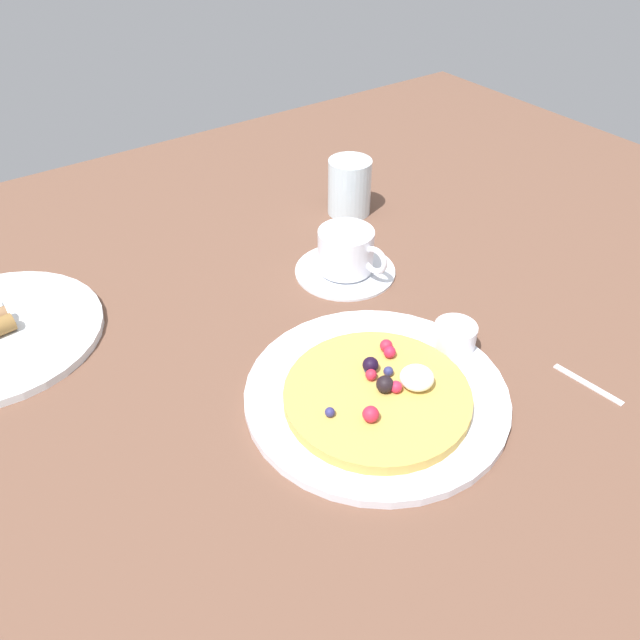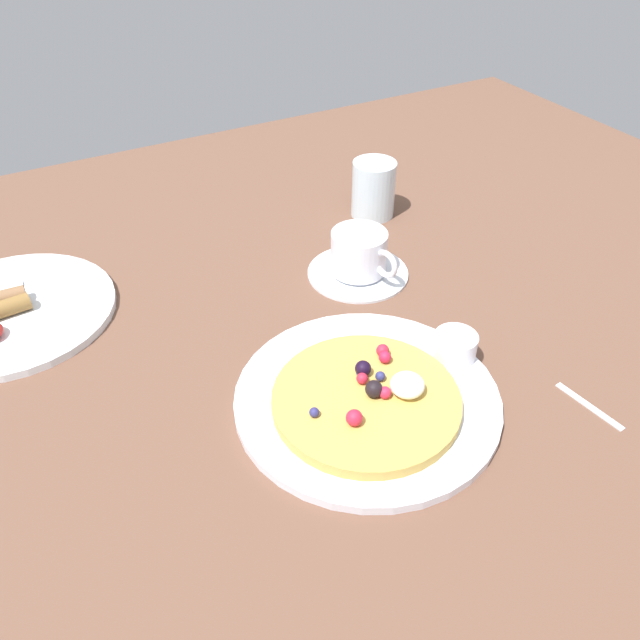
# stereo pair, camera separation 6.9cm
# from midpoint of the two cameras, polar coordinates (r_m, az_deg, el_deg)

# --- Properties ---
(ground_plane) EXTENTS (1.87, 1.38, 0.03)m
(ground_plane) POSITION_cam_midpoint_polar(r_m,az_deg,el_deg) (0.79, -1.55, -4.30)
(ground_plane) COLOR brown
(pancake_plate) EXTENTS (0.30, 0.30, 0.01)m
(pancake_plate) POSITION_cam_midpoint_polar(r_m,az_deg,el_deg) (0.73, 6.92, -7.05)
(pancake_plate) COLOR white
(pancake_plate) RESTS_ON ground_plane
(pancake_with_berries) EXTENTS (0.21, 0.21, 0.04)m
(pancake_with_berries) POSITION_cam_midpoint_polar(r_m,az_deg,el_deg) (0.71, 7.10, -7.05)
(pancake_with_berries) COLOR gold
(pancake_with_berries) RESTS_ON pancake_plate
(syrup_ramekin) EXTENTS (0.05, 0.05, 0.03)m
(syrup_ramekin) POSITION_cam_midpoint_polar(r_m,az_deg,el_deg) (0.78, 14.39, -2.33)
(syrup_ramekin) COLOR white
(syrup_ramekin) RESTS_ON pancake_plate
(breakfast_plate) EXTENTS (0.27, 0.27, 0.01)m
(breakfast_plate) POSITION_cam_midpoint_polar(r_m,az_deg,el_deg) (0.92, -23.83, 0.60)
(breakfast_plate) COLOR white
(breakfast_plate) RESTS_ON ground_plane
(coffee_saucer) EXTENTS (0.14, 0.14, 0.01)m
(coffee_saucer) POSITION_cam_midpoint_polar(r_m,az_deg,el_deg) (0.92, 5.52, 4.21)
(coffee_saucer) COLOR white
(coffee_saucer) RESTS_ON ground_plane
(coffee_cup) EXTENTS (0.08, 0.11, 0.06)m
(coffee_cup) POSITION_cam_midpoint_polar(r_m,az_deg,el_deg) (0.90, 5.74, 6.00)
(coffee_cup) COLOR white
(coffee_cup) RESTS_ON coffee_saucer
(teaspoon) EXTENTS (0.03, 0.14, 0.01)m
(teaspoon) POSITION_cam_midpoint_polar(r_m,az_deg,el_deg) (0.78, 28.45, -9.17)
(teaspoon) COLOR silver
(teaspoon) RESTS_ON ground_plane
(water_glass) EXTENTS (0.07, 0.07, 0.09)m
(water_glass) POSITION_cam_midpoint_polar(r_m,az_deg,el_deg) (1.05, 6.67, 11.43)
(water_glass) COLOR silver
(water_glass) RESTS_ON ground_plane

